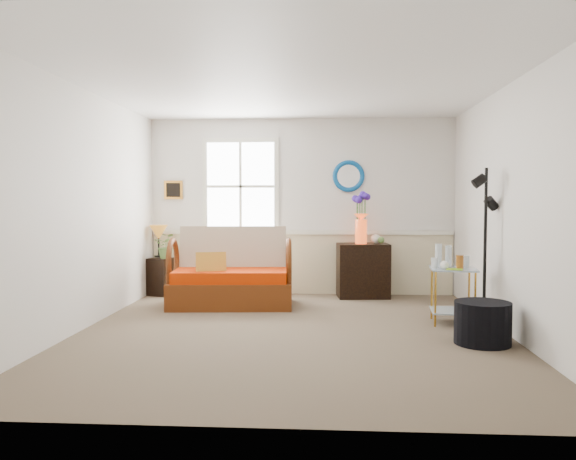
# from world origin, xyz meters

# --- Properties ---
(floor) EXTENTS (4.50, 5.00, 0.01)m
(floor) POSITION_xyz_m (0.00, 0.00, 0.00)
(floor) COLOR brown
(floor) RESTS_ON ground
(ceiling) EXTENTS (4.50, 5.00, 0.01)m
(ceiling) POSITION_xyz_m (0.00, 0.00, 2.60)
(ceiling) COLOR white
(ceiling) RESTS_ON walls
(walls) EXTENTS (4.51, 5.01, 2.60)m
(walls) POSITION_xyz_m (0.00, 0.00, 1.30)
(walls) COLOR silver
(walls) RESTS_ON floor
(wainscot) EXTENTS (4.46, 0.02, 0.90)m
(wainscot) POSITION_xyz_m (0.00, 2.48, 0.45)
(wainscot) COLOR beige
(wainscot) RESTS_ON walls
(chair_rail) EXTENTS (4.46, 0.04, 0.06)m
(chair_rail) POSITION_xyz_m (0.00, 2.47, 0.92)
(chair_rail) COLOR silver
(chair_rail) RESTS_ON walls
(window) EXTENTS (1.14, 0.06, 1.44)m
(window) POSITION_xyz_m (-0.90, 2.47, 1.60)
(window) COLOR white
(window) RESTS_ON walls
(picture) EXTENTS (0.28, 0.03, 0.28)m
(picture) POSITION_xyz_m (-1.92, 2.48, 1.55)
(picture) COLOR #BC7B2A
(picture) RESTS_ON walls
(mirror) EXTENTS (0.47, 0.07, 0.47)m
(mirror) POSITION_xyz_m (0.70, 2.48, 1.75)
(mirror) COLOR #0B579F
(mirror) RESTS_ON walls
(loveseat) EXTENTS (1.65, 1.02, 1.04)m
(loveseat) POSITION_xyz_m (-0.88, 1.45, 0.52)
(loveseat) COLOR #73340D
(loveseat) RESTS_ON floor
(throw_pillow) EXTENTS (0.40, 0.20, 0.39)m
(throw_pillow) POSITION_xyz_m (-1.11, 1.28, 0.53)
(throw_pillow) COLOR orange
(throw_pillow) RESTS_ON loveseat
(lamp_stand) EXTENTS (0.39, 0.39, 0.55)m
(lamp_stand) POSITION_xyz_m (-2.05, 2.22, 0.27)
(lamp_stand) COLOR black
(lamp_stand) RESTS_ON floor
(table_lamp) EXTENTS (0.36, 0.36, 0.48)m
(table_lamp) POSITION_xyz_m (-2.08, 2.23, 0.79)
(table_lamp) COLOR #AB661D
(table_lamp) RESTS_ON lamp_stand
(potted_plant) EXTENTS (0.37, 0.40, 0.29)m
(potted_plant) POSITION_xyz_m (-1.94, 2.16, 0.69)
(potted_plant) COLOR #507437
(potted_plant) RESTS_ON lamp_stand
(cabinet) EXTENTS (0.76, 0.53, 0.77)m
(cabinet) POSITION_xyz_m (0.90, 2.23, 0.39)
(cabinet) COLOR black
(cabinet) RESTS_ON floor
(flower_vase) EXTENTS (0.27, 0.27, 0.72)m
(flower_vase) POSITION_xyz_m (0.87, 2.20, 1.13)
(flower_vase) COLOR #EB4A17
(flower_vase) RESTS_ON cabinet
(side_table) EXTENTS (0.54, 0.54, 0.63)m
(side_table) POSITION_xyz_m (1.80, 0.55, 0.32)
(side_table) COLOR #C08923
(side_table) RESTS_ON floor
(tabletop_items) EXTENTS (0.53, 0.53, 0.26)m
(tabletop_items) POSITION_xyz_m (1.76, 0.56, 0.76)
(tabletop_items) COLOR silver
(tabletop_items) RESTS_ON side_table
(floor_lamp) EXTENTS (0.27, 0.27, 1.75)m
(floor_lamp) POSITION_xyz_m (2.10, 0.40, 0.87)
(floor_lamp) COLOR black
(floor_lamp) RESTS_ON floor
(ottoman) EXTENTS (0.70, 0.70, 0.41)m
(ottoman) POSITION_xyz_m (1.88, -0.36, 0.21)
(ottoman) COLOR black
(ottoman) RESTS_ON floor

